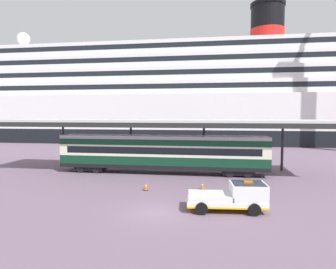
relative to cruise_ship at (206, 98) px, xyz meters
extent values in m
plane|color=#675365|center=(-2.25, -54.49, -10.23)|extent=(400.00, 400.00, 0.00)
cube|color=black|center=(-0.11, 0.01, -8.65)|extent=(173.04, 28.70, 3.16)
cube|color=white|center=(-0.11, 0.01, -3.39)|extent=(173.04, 28.70, 7.37)
cube|color=white|center=(-0.11, 0.01, 1.74)|extent=(159.20, 26.40, 2.87)
cube|color=black|center=(-0.11, -13.14, 1.88)|extent=(152.28, 0.12, 1.03)
cube|color=white|center=(-0.11, 0.01, 4.61)|extent=(152.83, 25.35, 2.87)
cube|color=black|center=(-0.11, -12.61, 4.75)|extent=(146.18, 0.12, 1.03)
cube|color=white|center=(-0.11, 0.01, 7.49)|extent=(146.46, 24.29, 2.87)
cube|color=black|center=(-0.11, -12.09, 7.63)|extent=(140.09, 0.12, 1.03)
cube|color=white|center=(-0.11, 0.01, 10.36)|extent=(140.09, 23.23, 2.87)
cube|color=black|center=(-0.11, -11.56, 10.50)|extent=(134.00, 0.12, 1.03)
cylinder|color=black|center=(14.02, 0.01, 16.47)|extent=(7.55, 7.55, 9.34)
cylinder|color=red|center=(14.02, 0.01, 14.60)|extent=(7.78, 7.78, 2.80)
cylinder|color=black|center=(14.02, 0.01, 21.53)|extent=(7.93, 7.93, 0.80)
cylinder|color=white|center=(-48.56, 0.01, 13.13)|extent=(1.00, 1.00, 2.66)
sphere|color=white|center=(-48.56, 0.01, 16.12)|extent=(3.32, 3.32, 3.32)
cube|color=silver|center=(-3.96, -41.36, -4.54)|extent=(35.13, 6.18, 0.25)
cube|color=#252525|center=(-3.96, -44.35, -4.92)|extent=(35.13, 0.20, 0.50)
cylinder|color=#252525|center=(-17.13, -38.67, -7.45)|extent=(0.28, 0.28, 5.57)
cylinder|color=#252525|center=(-8.35, -38.67, -7.45)|extent=(0.28, 0.28, 5.57)
cylinder|color=#252525|center=(0.43, -38.67, -7.45)|extent=(0.28, 0.28, 5.57)
cylinder|color=#252525|center=(9.22, -38.67, -7.45)|extent=(0.28, 0.28, 5.57)
cube|color=black|center=(-3.96, -41.86, -9.38)|extent=(22.32, 2.80, 0.40)
cube|color=#0F3823|center=(-3.96, -41.86, -8.73)|extent=(22.32, 2.80, 0.90)
cube|color=beige|center=(-3.96, -41.86, -7.68)|extent=(22.32, 2.80, 1.20)
cube|color=black|center=(-3.96, -43.23, -7.63)|extent=(20.53, 0.08, 0.72)
cube|color=#0F3823|center=(-3.96, -41.86, -6.78)|extent=(22.32, 2.80, 0.60)
cube|color=#B1B1B1|center=(-3.96, -41.86, -6.30)|extent=(22.32, 2.69, 0.36)
cube|color=black|center=(-11.99, -41.86, -9.78)|extent=(3.20, 2.35, 0.50)
cylinder|color=black|center=(-12.89, -43.04, -9.81)|extent=(0.84, 0.12, 0.84)
cylinder|color=black|center=(-11.09, -43.04, -9.81)|extent=(0.84, 0.12, 0.84)
cube|color=black|center=(4.08, -41.86, -9.78)|extent=(3.20, 2.35, 0.50)
cylinder|color=black|center=(3.18, -43.04, -9.81)|extent=(0.84, 0.12, 0.84)
cylinder|color=black|center=(4.98, -43.04, -9.81)|extent=(0.84, 0.12, 0.84)
cube|color=white|center=(2.31, -53.35, -9.65)|extent=(5.34, 2.40, 0.36)
cube|color=#F2B20C|center=(2.31, -53.35, -9.78)|extent=(5.34, 2.42, 0.12)
cube|color=white|center=(3.76, -53.23, -8.92)|extent=(2.43, 2.09, 1.10)
cube|color=#19232D|center=(3.76, -53.23, -8.57)|extent=(2.22, 2.00, 0.44)
cube|color=orange|center=(3.76, -53.23, -8.29)|extent=(0.57, 0.24, 0.16)
cube|color=white|center=(1.27, -53.43, -9.29)|extent=(3.05, 2.14, 0.36)
cylinder|color=black|center=(3.89, -52.22, -9.83)|extent=(0.82, 0.31, 0.80)
cylinder|color=black|center=(4.04, -54.21, -9.83)|extent=(0.82, 0.31, 0.80)
cylinder|color=black|center=(0.57, -52.48, -9.83)|extent=(0.82, 0.31, 0.80)
cylinder|color=black|center=(0.73, -54.47, -9.83)|extent=(0.82, 0.31, 0.80)
cube|color=black|center=(-4.14, -49.18, -10.21)|extent=(0.36, 0.36, 0.04)
cone|color=#EA590F|center=(-4.14, -49.18, -9.85)|extent=(0.30, 0.30, 0.68)
cylinder|color=white|center=(-4.14, -49.18, -9.82)|extent=(0.17, 0.17, 0.10)
cube|color=black|center=(0.57, -48.25, -10.21)|extent=(0.36, 0.36, 0.04)
cone|color=#EA590F|center=(0.57, -48.25, -9.83)|extent=(0.30, 0.30, 0.72)
cylinder|color=white|center=(0.57, -48.25, -9.79)|extent=(0.17, 0.17, 0.10)
camera|label=1|loc=(1.30, -72.91, -3.75)|focal=31.26mm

